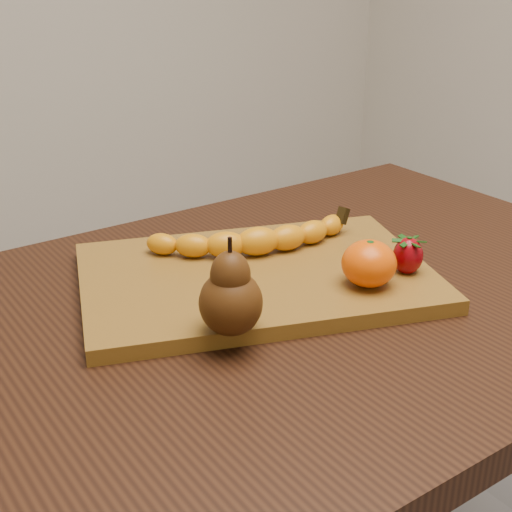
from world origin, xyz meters
TOP-DOWN VIEW (x-y plane):
  - table at (0.00, 0.00)m, footprint 1.00×0.70m
  - cutting_board at (-0.04, 0.05)m, footprint 0.53×0.44m
  - banana at (-0.01, 0.09)m, footprint 0.26×0.14m
  - pear at (-0.16, -0.07)m, footprint 0.09×0.09m
  - mandarin at (0.05, -0.07)m, footprint 0.09×0.09m
  - strawberry at (0.11, -0.07)m, footprint 0.05×0.05m

SIDE VIEW (x-z plane):
  - table at x=0.00m, z-range 0.28..1.04m
  - cutting_board at x=-0.04m, z-range 0.76..0.78m
  - banana at x=-0.01m, z-range 0.78..0.82m
  - strawberry at x=0.11m, z-range 0.78..0.83m
  - mandarin at x=0.05m, z-range 0.78..0.84m
  - pear at x=-0.16m, z-range 0.78..0.89m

